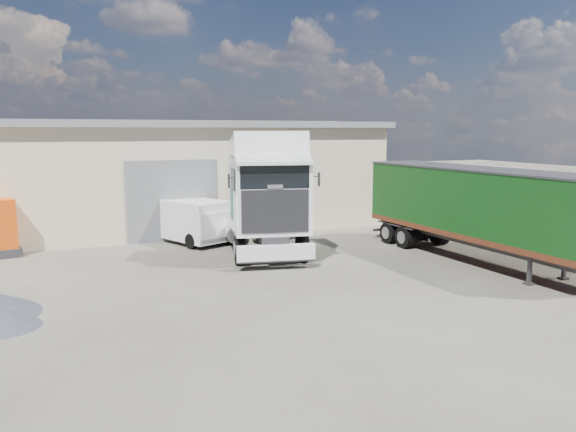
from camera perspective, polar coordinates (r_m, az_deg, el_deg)
name	(u,v)px	position (r m, az deg, el deg)	size (l,w,h in m)	color
ground	(311,296)	(16.83, 2.34, -8.13)	(120.00, 120.00, 0.00)	#2A2822
warehouse	(69,174)	(30.63, -21.33, 3.96)	(30.60, 12.60, 5.42)	beige
brick_boundary_wall	(477,208)	(27.84, 18.65, 0.76)	(0.35, 26.00, 2.50)	maroon
tractor_unit	(266,204)	(21.78, -2.27, 1.22)	(4.17, 7.59, 4.85)	black
box_trailer	(474,204)	(22.08, 18.35, 1.14)	(2.57, 10.61, 3.51)	#2D2D30
panel_van	(188,220)	(25.09, -10.12, -0.39)	(3.48, 4.96, 1.88)	black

